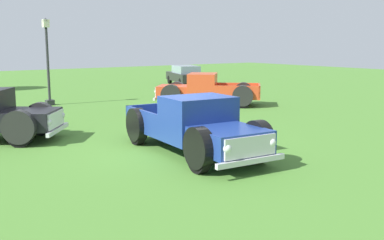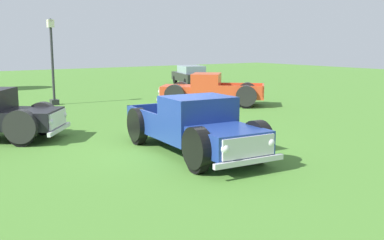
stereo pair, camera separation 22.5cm
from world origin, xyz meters
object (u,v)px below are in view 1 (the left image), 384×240
object	(u,v)px
pickup_truck_foreground	(199,128)
lamp_post_near	(48,60)
pickup_truck_behind_right	(201,90)
sedan_distant_a	(185,75)

from	to	relation	value
pickup_truck_foreground	lamp_post_near	world-z (taller)	lamp_post_near
pickup_truck_foreground	lamp_post_near	bearing A→B (deg)	89.72
pickup_truck_foreground	lamp_post_near	size ratio (longest dim) A/B	1.29
pickup_truck_foreground	pickup_truck_behind_right	xyz separation A→B (m)	(5.95, 7.84, -0.03)
lamp_post_near	pickup_truck_behind_right	bearing A→B (deg)	-35.43
sedan_distant_a	pickup_truck_behind_right	bearing A→B (deg)	-120.69
pickup_truck_foreground	pickup_truck_behind_right	distance (m)	9.84
pickup_truck_behind_right	sedan_distant_a	distance (m)	10.27
pickup_truck_behind_right	pickup_truck_foreground	bearing A→B (deg)	-127.20
pickup_truck_foreground	sedan_distant_a	size ratio (longest dim) A/B	1.20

